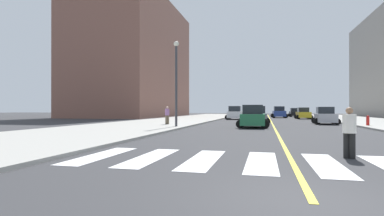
{
  "coord_description": "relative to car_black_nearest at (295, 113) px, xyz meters",
  "views": [
    {
      "loc": [
        -0.81,
        -5.45,
        1.61
      ],
      "look_at": [
        -10.65,
        35.63,
        1.73
      ],
      "focal_mm": 28.4,
      "sensor_mm": 36.0,
      "label": 1
    }
  ],
  "objects": [
    {
      "name": "car_green_third",
      "position": [
        -6.89,
        -38.27,
        0.08
      ],
      "size": [
        2.73,
        4.37,
        1.95
      ],
      "rotation": [
        0.0,
        0.0,
        -0.0
      ],
      "color": "#236B42",
      "rests_on": "ground"
    },
    {
      "name": "car_yellow_fourth",
      "position": [
        0.1,
        -13.52,
        0.03
      ],
      "size": [
        2.63,
        4.15,
        1.83
      ],
      "rotation": [
        0.0,
        0.0,
        3.17
      ],
      "color": "gold",
      "rests_on": "ground"
    },
    {
      "name": "pedestrian_walking_west",
      "position": [
        -14.93,
        -37.45,
        0.26
      ],
      "size": [
        0.42,
        0.42,
        1.71
      ],
      "rotation": [
        0.0,
        0.0,
        0.38
      ],
      "color": "brown",
      "rests_on": "sidewalk_kerb_west"
    },
    {
      "name": "car_blue_second",
      "position": [
        -3.37,
        -7.51,
        0.13
      ],
      "size": [
        2.99,
        4.69,
        2.07
      ],
      "rotation": [
        0.0,
        0.0,
        3.18
      ],
      "color": "#2D479E",
      "rests_on": "ground"
    },
    {
      "name": "street_lamp",
      "position": [
        -13.12,
        -40.55,
        3.54
      ],
      "size": [
        0.44,
        0.44,
        7.13
      ],
      "color": "#38383D",
      "rests_on": "sidewalk_kerb_west"
    },
    {
      "name": "lane_divider_paint",
      "position": [
        -5.12,
        -19.44,
        -0.83
      ],
      "size": [
        0.16,
        80.0,
        0.01
      ],
      "primitive_type": "cube",
      "color": "yellow",
      "rests_on": "ground"
    },
    {
      "name": "sidewalk_kerb_west",
      "position": [
        -17.32,
        -39.44,
        -0.76
      ],
      "size": [
        10.0,
        120.0,
        0.15
      ],
      "primitive_type": "cube",
      "color": "#9E9B93",
      "rests_on": "ground"
    },
    {
      "name": "car_gray_seventh",
      "position": [
        -6.71,
        -31.75,
        0.06
      ],
      "size": [
        2.73,
        4.31,
        1.91
      ],
      "rotation": [
        0.0,
        0.0,
        0.02
      ],
      "color": "slate",
      "rests_on": "ground"
    },
    {
      "name": "car_silver_sixth",
      "position": [
        0.29,
        -30.56,
        0.02
      ],
      "size": [
        2.67,
        4.16,
        1.82
      ],
      "rotation": [
        0.0,
        0.0,
        3.09
      ],
      "color": "#B7B7BC",
      "rests_on": "ground"
    },
    {
      "name": "low_rise_brick_west",
      "position": [
        -32.93,
        -4.75,
        11.09
      ],
      "size": [
        16.0,
        32.0,
        23.84
      ],
      "primitive_type": "cube",
      "color": "brown",
      "rests_on": "ground"
    },
    {
      "name": "fire_hydrant",
      "position": [
        2.99,
        -35.07,
        -0.25
      ],
      "size": [
        0.26,
        0.26,
        0.89
      ],
      "color": "red",
      "rests_on": "sidewalk_kerb_east"
    },
    {
      "name": "pedestrian_crossing",
      "position": [
        -3.25,
        -54.12,
        0.09
      ],
      "size": [
        0.41,
        0.41,
        1.67
      ],
      "rotation": [
        0.0,
        0.0,
        5.81
      ],
      "color": "black",
      "rests_on": "ground"
    },
    {
      "name": "car_white_fifth",
      "position": [
        -10.3,
        -18.3,
        0.12
      ],
      "size": [
        2.85,
        4.55,
        2.03
      ],
      "rotation": [
        0.0,
        0.0,
        -0.01
      ],
      "color": "silver",
      "rests_on": "ground"
    },
    {
      "name": "car_black_nearest",
      "position": [
        0.0,
        0.0,
        0.0
      ],
      "size": [
        2.56,
        4.03,
        1.78
      ],
      "rotation": [
        0.0,
        0.0,
        3.17
      ],
      "color": "black",
      "rests_on": "ground"
    },
    {
      "name": "crosswalk_paint",
      "position": [
        -5.12,
        -55.44,
        -0.83
      ],
      "size": [
        13.5,
        4.0,
        0.01
      ],
      "color": "silver",
      "rests_on": "ground"
    },
    {
      "name": "ground_plane",
      "position": [
        -5.12,
        -59.44,
        -0.83
      ],
      "size": [
        220.0,
        220.0,
        0.0
      ],
      "primitive_type": "plane",
      "color": "#333335"
    }
  ]
}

